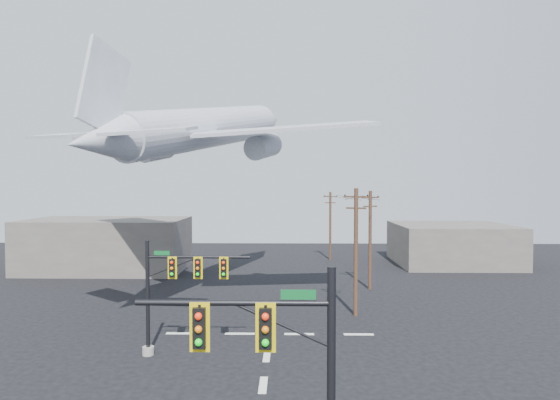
{
  "coord_description": "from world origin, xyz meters",
  "views": [
    {
      "loc": [
        1.26,
        -19.12,
        10.13
      ],
      "look_at": [
        0.83,
        5.0,
        9.29
      ],
      "focal_mm": 30.0,
      "sensor_mm": 36.0,
      "label": 1
    }
  ],
  "objects_px": {
    "airliner": "(208,129)",
    "utility_pole_a": "(356,249)",
    "signal_mast_far": "(173,291)",
    "utility_pole_b": "(370,238)",
    "utility_pole_c": "(330,224)",
    "signal_mast_near": "(290,388)"
  },
  "relations": [
    {
      "from": "utility_pole_b",
      "to": "utility_pole_c",
      "type": "height_order",
      "value": "utility_pole_b"
    },
    {
      "from": "utility_pole_b",
      "to": "utility_pole_a",
      "type": "bearing_deg",
      "value": -129.39
    },
    {
      "from": "utility_pole_b",
      "to": "airliner",
      "type": "bearing_deg",
      "value": 175.28
    },
    {
      "from": "utility_pole_b",
      "to": "utility_pole_c",
      "type": "distance_m",
      "value": 17.41
    },
    {
      "from": "utility_pole_c",
      "to": "airliner",
      "type": "distance_m",
      "value": 27.27
    },
    {
      "from": "utility_pole_a",
      "to": "utility_pole_c",
      "type": "relative_size",
      "value": 1.08
    },
    {
      "from": "utility_pole_b",
      "to": "airliner",
      "type": "relative_size",
      "value": 0.32
    },
    {
      "from": "signal_mast_far",
      "to": "utility_pole_a",
      "type": "distance_m",
      "value": 14.72
    },
    {
      "from": "signal_mast_near",
      "to": "airliner",
      "type": "height_order",
      "value": "airliner"
    },
    {
      "from": "signal_mast_far",
      "to": "signal_mast_near",
      "type": "bearing_deg",
      "value": -62.97
    },
    {
      "from": "signal_mast_near",
      "to": "utility_pole_a",
      "type": "relative_size",
      "value": 0.78
    },
    {
      "from": "signal_mast_near",
      "to": "airliner",
      "type": "bearing_deg",
      "value": 104.82
    },
    {
      "from": "signal_mast_near",
      "to": "utility_pole_b",
      "type": "distance_m",
      "value": 31.9
    },
    {
      "from": "airliner",
      "to": "utility_pole_a",
      "type": "bearing_deg",
      "value": -87.84
    },
    {
      "from": "signal_mast_near",
      "to": "utility_pole_a",
      "type": "distance_m",
      "value": 22.51
    },
    {
      "from": "signal_mast_far",
      "to": "utility_pole_b",
      "type": "height_order",
      "value": "utility_pole_b"
    },
    {
      "from": "utility_pole_a",
      "to": "utility_pole_b",
      "type": "relative_size",
      "value": 1.04
    },
    {
      "from": "signal_mast_far",
      "to": "utility_pole_a",
      "type": "height_order",
      "value": "utility_pole_a"
    },
    {
      "from": "utility_pole_a",
      "to": "airliner",
      "type": "height_order",
      "value": "airliner"
    },
    {
      "from": "signal_mast_far",
      "to": "airliner",
      "type": "relative_size",
      "value": 0.23
    },
    {
      "from": "signal_mast_far",
      "to": "utility_pole_a",
      "type": "relative_size",
      "value": 0.69
    },
    {
      "from": "signal_mast_near",
      "to": "utility_pole_c",
      "type": "xyz_separation_m",
      "value": [
        5.52,
        48.19,
        0.68
      ]
    }
  ]
}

